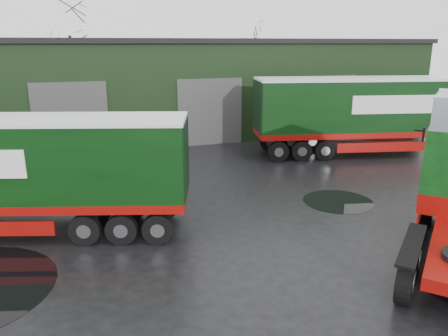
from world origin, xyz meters
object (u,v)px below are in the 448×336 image
(lorry_right, at_px, (369,116))
(tree_back_a, at_px, (72,58))
(warehouse, at_px, (187,84))
(tree_back_b, at_px, (244,67))

(lorry_right, xyz_separation_m, tree_back_a, (-15.73, 21.00, 2.61))
(warehouse, distance_m, tree_back_a, 12.90)
(warehouse, relative_size, tree_back_a, 3.41)
(lorry_right, bearing_deg, tree_back_a, -131.65)
(tree_back_a, bearing_deg, tree_back_b, 0.00)
(tree_back_a, bearing_deg, warehouse, -51.34)
(warehouse, height_order, tree_back_b, tree_back_b)
(tree_back_b, bearing_deg, lorry_right, -90.75)
(tree_back_b, bearing_deg, warehouse, -128.66)
(tree_back_b, bearing_deg, tree_back_a, 180.00)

